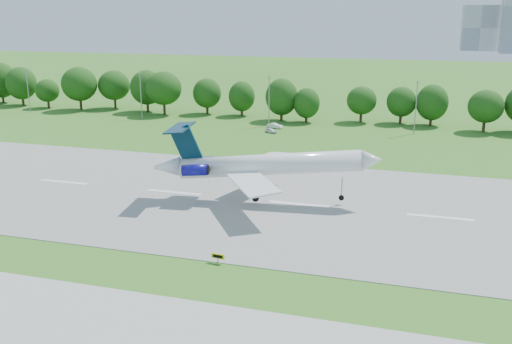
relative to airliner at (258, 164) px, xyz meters
name	(u,v)px	position (x,y,z in m)	size (l,w,h in m)	color
ground	(249,278)	(6.19, -24.75, -5.77)	(600.00, 600.00, 0.00)	#356A1B
runway	(299,204)	(6.19, 0.25, -5.73)	(400.00, 45.00, 0.08)	gray
tree_line	(355,99)	(6.19, 67.25, 0.42)	(288.40, 8.40, 10.40)	#382314
light_poles	(340,104)	(3.69, 57.25, 0.57)	(175.90, 0.25, 12.19)	gray
airliner	(258,164)	(0.00, 0.00, 0.00)	(34.14, 24.54, 10.86)	white
taxi_sign_centre	(218,256)	(1.73, -22.24, -4.94)	(1.60, 0.35, 1.12)	gray
service_vehicle_a	(275,126)	(-11.61, 54.49, -5.15)	(1.32, 3.79, 1.25)	silver
service_vehicle_b	(271,131)	(-11.10, 49.06, -5.23)	(1.27, 3.16, 1.08)	silver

